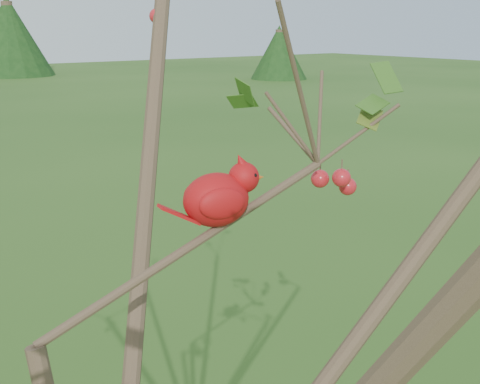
# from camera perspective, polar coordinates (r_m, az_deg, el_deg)

# --- Properties ---
(crabapple_tree) EXTENTS (2.35, 2.05, 2.95)m
(crabapple_tree) POSITION_cam_1_polar(r_m,az_deg,el_deg) (1.07, -11.62, -5.95)
(crabapple_tree) COLOR #433124
(crabapple_tree) RESTS_ON ground
(cardinal) EXTENTS (0.22, 0.13, 0.15)m
(cardinal) POSITION_cam_1_polar(r_m,az_deg,el_deg) (1.27, -1.75, -0.39)
(cardinal) COLOR #AC0E11
(cardinal) RESTS_ON ground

